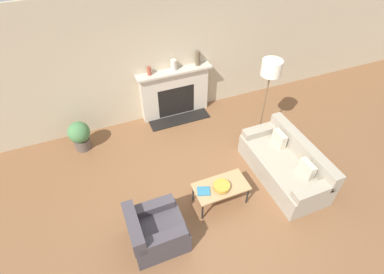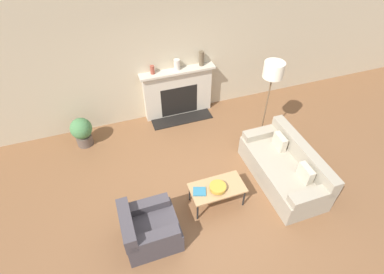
{
  "view_description": "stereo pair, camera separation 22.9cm",
  "coord_description": "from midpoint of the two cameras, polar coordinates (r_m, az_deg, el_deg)",
  "views": [
    {
      "loc": [
        -1.62,
        -2.98,
        4.51
      ],
      "look_at": [
        0.04,
        1.13,
        0.45
      ],
      "focal_mm": 28.0,
      "sensor_mm": 36.0,
      "label": 1
    },
    {
      "loc": [
        -1.41,
        -3.06,
        4.51
      ],
      "look_at": [
        0.04,
        1.13,
        0.45
      ],
      "focal_mm": 28.0,
      "sensor_mm": 36.0,
      "label": 2
    }
  ],
  "objects": [
    {
      "name": "coffee_table",
      "position": [
        5.23,
        6.1,
        -9.77
      ],
      "size": [
        0.94,
        0.5,
        0.43
      ],
      "color": "tan",
      "rests_on": "ground_plane"
    },
    {
      "name": "couch",
      "position": [
        5.92,
        18.33,
        -5.67
      ],
      "size": [
        0.89,
        1.85,
        0.78
      ],
      "rotation": [
        0.0,
        0.0,
        -1.57
      ],
      "color": "#9E937F",
      "rests_on": "ground_plane"
    },
    {
      "name": "wall_back",
      "position": [
        6.64,
        -3.88,
        14.97
      ],
      "size": [
        18.0,
        0.06,
        2.9
      ],
      "color": "#BCAD8E",
      "rests_on": "ground_plane"
    },
    {
      "name": "book",
      "position": [
        5.11,
        2.74,
        -10.35
      ],
      "size": [
        0.26,
        0.24,
        0.02
      ],
      "rotation": [
        0.0,
        0.0,
        -0.34
      ],
      "color": "teal",
      "rests_on": "coffee_table"
    },
    {
      "name": "fireplace",
      "position": [
        7.01,
        -1.72,
        8.37
      ],
      "size": [
        1.71,
        0.59,
        1.18
      ],
      "color": "beige",
      "rests_on": "ground_plane"
    },
    {
      "name": "armchair_near",
      "position": [
        4.92,
        -6.88,
        -17.05
      ],
      "size": [
        0.85,
        0.77,
        0.73
      ],
      "rotation": [
        0.0,
        0.0,
        1.57
      ],
      "color": "#423D42",
      "rests_on": "ground_plane"
    },
    {
      "name": "mantel_vase_center_left",
      "position": [
        6.65,
        -1.88,
        13.61
      ],
      "size": [
        0.14,
        0.14,
        0.24
      ],
      "color": "beige",
      "rests_on": "fireplace"
    },
    {
      "name": "bowl",
      "position": [
        5.13,
        6.24,
        -9.52
      ],
      "size": [
        0.29,
        0.29,
        0.09
      ],
      "color": "#BC8E2D",
      "rests_on": "coffee_table"
    },
    {
      "name": "mantel_vase_left",
      "position": [
        6.54,
        -6.54,
        12.59
      ],
      "size": [
        0.09,
        0.09,
        0.19
      ],
      "color": "brown",
      "rests_on": "fireplace"
    },
    {
      "name": "potted_plant",
      "position": [
        6.65,
        -19.31,
        1.07
      ],
      "size": [
        0.45,
        0.45,
        0.66
      ],
      "color": "brown",
      "rests_on": "ground_plane"
    },
    {
      "name": "ground_plane",
      "position": [
        5.63,
        4.61,
        -10.9
      ],
      "size": [
        18.0,
        18.0,
        0.0
      ],
      "primitive_type": "plane",
      "color": "brown"
    },
    {
      "name": "mantel_vase_center_right",
      "position": [
        6.79,
        2.82,
        14.69
      ],
      "size": [
        0.11,
        0.11,
        0.33
      ],
      "color": "brown",
      "rests_on": "fireplace"
    },
    {
      "name": "floor_lamp",
      "position": [
        5.88,
        16.18,
        11.06
      ],
      "size": [
        0.38,
        0.38,
        1.88
      ],
      "color": "brown",
      "rests_on": "ground_plane"
    }
  ]
}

